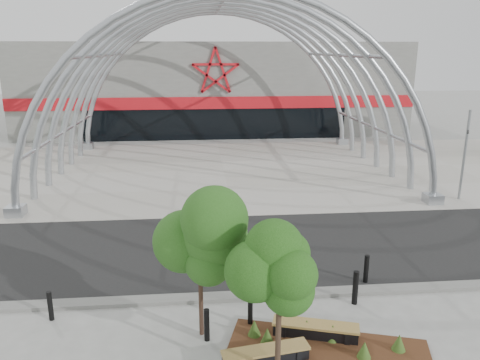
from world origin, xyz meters
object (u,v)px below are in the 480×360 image
signal_pole (465,154)px  street_tree_1 (280,280)px  bollard_2 (207,325)px  bench_0 (266,357)px  bench_1 (315,332)px  street_tree_0 (199,241)px

signal_pole → street_tree_1: bearing=-132.2°
street_tree_1 → bollard_2: (-1.55, 1.91, -2.24)m
street_tree_1 → bench_0: bearing=101.1°
bench_1 → bollard_2: (-2.86, 0.22, 0.23)m
signal_pole → bench_1: size_ratio=1.99×
street_tree_1 → bench_1: (1.31, 1.69, -2.47)m
street_tree_0 → bollard_2: 2.28m
bench_0 → street_tree_1: bearing=-78.9°
street_tree_0 → bench_1: size_ratio=1.64×
bench_0 → bollard_2: (-1.40, 1.14, 0.24)m
street_tree_0 → bench_0: bearing=-42.9°
bench_1 → bollard_2: 2.88m
signal_pole → street_tree_0: signal_pole is taller
bench_0 → bench_1: (1.46, 0.92, 0.01)m
street_tree_0 → bench_1: bearing=-9.7°
bollard_2 → street_tree_1: bearing=-51.0°
signal_pole → bench_0: signal_pole is taller
street_tree_0 → signal_pole: bearing=38.5°
bench_0 → bollard_2: size_ratio=2.42×
street_tree_1 → bench_0: 2.60m
bench_0 → bench_1: bench_1 is taller
street_tree_1 → bollard_2: 3.33m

